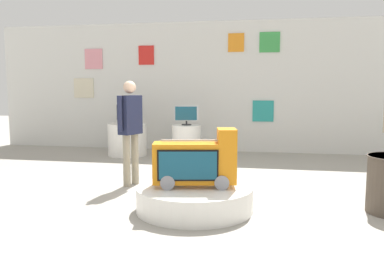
# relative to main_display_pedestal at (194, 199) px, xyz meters

# --- Properties ---
(ground_plane) EXTENTS (30.00, 30.00, 0.00)m
(ground_plane) POSITION_rel_main_display_pedestal_xyz_m (0.11, 0.54, -0.16)
(ground_plane) COLOR #9E998E
(back_wall_display) EXTENTS (12.49, 0.13, 3.18)m
(back_wall_display) POSITION_rel_main_display_pedestal_xyz_m (0.11, 5.12, 1.43)
(back_wall_display) COLOR silver
(back_wall_display) RESTS_ON ground
(main_display_pedestal) EXTENTS (1.50, 1.50, 0.32)m
(main_display_pedestal) POSITION_rel_main_display_pedestal_xyz_m (0.00, 0.00, 0.00)
(main_display_pedestal) COLOR white
(main_display_pedestal) RESTS_ON ground
(novelty_firetruck_tv) EXTENTS (1.10, 0.57, 0.75)m
(novelty_firetruck_tv) POSITION_rel_main_display_pedestal_xyz_m (0.02, -0.00, 0.47)
(novelty_firetruck_tv) COLOR gray
(novelty_firetruck_tv) RESTS_ON main_display_pedestal
(display_pedestal_left_rear) EXTENTS (0.89, 0.89, 0.75)m
(display_pedestal_left_rear) POSITION_rel_main_display_pedestal_xyz_m (-2.34, 4.00, 0.21)
(display_pedestal_left_rear) COLOR white
(display_pedestal_left_rear) RESTS_ON ground
(tv_on_left_rear) EXTENTS (0.52, 0.17, 0.43)m
(tv_on_left_rear) POSITION_rel_main_display_pedestal_xyz_m (-2.33, 3.99, 0.83)
(tv_on_left_rear) COLOR black
(tv_on_left_rear) RESTS_ON display_pedestal_left_rear
(display_pedestal_center_rear) EXTENTS (0.65, 0.65, 0.75)m
(display_pedestal_center_rear) POSITION_rel_main_display_pedestal_xyz_m (-0.90, 3.89, 0.21)
(display_pedestal_center_rear) COLOR white
(display_pedestal_center_rear) RESTS_ON ground
(tv_on_center_rear) EXTENTS (0.52, 0.22, 0.43)m
(tv_on_center_rear) POSITION_rel_main_display_pedestal_xyz_m (-0.90, 3.89, 0.82)
(tv_on_center_rear) COLOR black
(tv_on_center_rear) RESTS_ON display_pedestal_center_rear
(shopper_browsing_near_truck) EXTENTS (0.33, 0.53, 1.69)m
(shopper_browsing_near_truck) POSITION_rel_main_display_pedestal_xyz_m (-1.27, 1.18, 0.83)
(shopper_browsing_near_truck) COLOR gray
(shopper_browsing_near_truck) RESTS_ON ground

